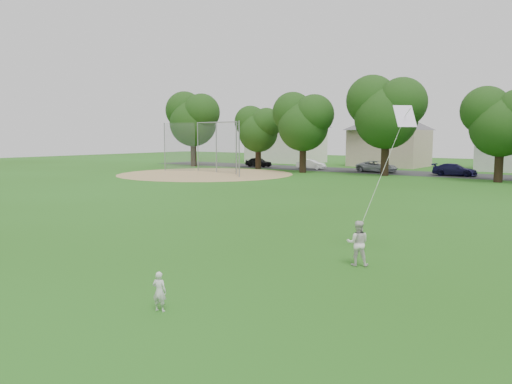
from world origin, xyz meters
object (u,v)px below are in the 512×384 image
Objects in this scene: older_boy at (358,243)px; baseball_backstop at (212,148)px; toddler at (159,291)px; kite at (382,174)px.

baseball_backstop is (-29.11, 25.74, 1.98)m from older_boy.
toddler is 0.22× the size of kite.
baseball_backstop is at bearing -67.34° from older_boy.
kite is at bearing -40.23° from baseball_backstop.
kite is at bearing -125.99° from toddler.
kite is at bearing -141.41° from older_boy.
toddler is 42.22m from baseball_backstop.
toddler is at bearing 48.16° from older_boy.
kite reaches higher than toddler.
kite is (2.22, 7.21, 2.34)m from toddler.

